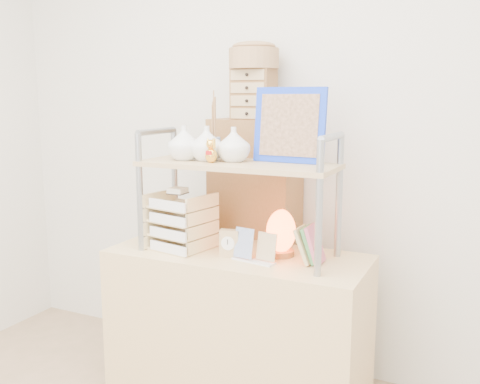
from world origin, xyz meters
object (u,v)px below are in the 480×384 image
(desk, at_px, (238,329))
(letter_tray, at_px, (179,225))
(cabinet, at_px, (255,247))
(salt_lamp, at_px, (281,232))

(desk, xyz_separation_m, letter_tray, (-0.28, -0.06, 0.49))
(desk, distance_m, cabinet, 0.48)
(cabinet, bearing_deg, letter_tray, -112.82)
(cabinet, height_order, letter_tray, cabinet)
(desk, distance_m, salt_lamp, 0.52)
(cabinet, height_order, salt_lamp, cabinet)
(cabinet, distance_m, letter_tray, 0.51)
(salt_lamp, bearing_deg, cabinet, 130.21)
(cabinet, distance_m, salt_lamp, 0.46)
(desk, xyz_separation_m, cabinet, (-0.08, 0.37, 0.30))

